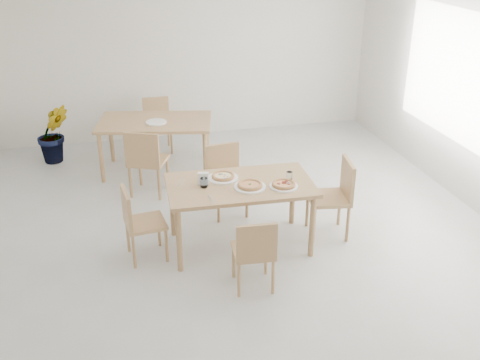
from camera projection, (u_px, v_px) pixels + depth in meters
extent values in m
plane|color=#BABAB5|center=(238.00, 238.00, 6.34)|extent=(7.00, 7.00, 0.00)
plane|color=silver|center=(186.00, 50.00, 8.82)|extent=(6.00, 0.00, 6.00)
plane|color=silver|center=(410.00, 355.00, 2.66)|extent=(6.00, 0.00, 6.00)
cube|color=white|center=(478.00, 85.00, 6.60)|extent=(1.60, 0.02, 3.20)
cube|color=tan|center=(240.00, 185.00, 5.91)|extent=(1.57, 0.93, 0.04)
cylinder|color=tan|center=(179.00, 240.00, 5.61)|extent=(0.06, 0.06, 0.71)
cylinder|color=tan|center=(312.00, 227.00, 5.87)|extent=(0.06, 0.06, 0.71)
cylinder|color=tan|center=(172.00, 207.00, 6.26)|extent=(0.06, 0.06, 0.71)
cylinder|color=tan|center=(292.00, 196.00, 6.51)|extent=(0.06, 0.06, 0.71)
cube|color=tan|center=(253.00, 251.00, 5.37)|extent=(0.41, 0.41, 0.04)
cube|color=tan|center=(257.00, 242.00, 5.13)|extent=(0.39, 0.07, 0.37)
cylinder|color=tan|center=(266.00, 258.00, 5.63)|extent=(0.03, 0.03, 0.37)
cylinder|color=tan|center=(234.00, 261.00, 5.58)|extent=(0.03, 0.03, 0.37)
cylinder|color=tan|center=(273.00, 277.00, 5.33)|extent=(0.03, 0.03, 0.37)
cylinder|color=tan|center=(239.00, 280.00, 5.28)|extent=(0.03, 0.03, 0.37)
cube|color=tan|center=(228.00, 182.00, 6.70)|extent=(0.46, 0.46, 0.04)
cube|color=tan|center=(222.00, 159.00, 6.77)|extent=(0.42, 0.09, 0.40)
cylinder|color=tan|center=(219.00, 207.00, 6.59)|extent=(0.04, 0.04, 0.41)
cylinder|color=tan|center=(247.00, 202.00, 6.70)|extent=(0.04, 0.04, 0.41)
cylinder|color=tan|center=(209.00, 194.00, 6.89)|extent=(0.04, 0.04, 0.41)
cylinder|color=tan|center=(237.00, 190.00, 7.01)|extent=(0.04, 0.04, 0.41)
cube|color=tan|center=(146.00, 223.00, 5.83)|extent=(0.44, 0.44, 0.04)
cube|color=tan|center=(127.00, 208.00, 5.68)|extent=(0.09, 0.40, 0.38)
cylinder|color=tan|center=(167.00, 246.00, 5.83)|extent=(0.03, 0.03, 0.39)
cylinder|color=tan|center=(159.00, 230.00, 6.12)|extent=(0.03, 0.03, 0.39)
cylinder|color=tan|center=(134.00, 252.00, 5.72)|extent=(0.03, 0.03, 0.39)
cylinder|color=tan|center=(128.00, 236.00, 6.01)|extent=(0.03, 0.03, 0.39)
cube|color=tan|center=(328.00, 198.00, 6.25)|extent=(0.50, 0.50, 0.04)
cube|color=tan|center=(348.00, 179.00, 6.17)|extent=(0.11, 0.44, 0.42)
cylinder|color=tan|center=(307.00, 209.00, 6.51)|extent=(0.04, 0.04, 0.43)
cylinder|color=tan|center=(314.00, 226.00, 6.16)|extent=(0.04, 0.04, 0.43)
cylinder|color=tan|center=(339.00, 208.00, 6.53)|extent=(0.04, 0.04, 0.43)
cylinder|color=tan|center=(348.00, 224.00, 6.19)|extent=(0.04, 0.04, 0.43)
cylinder|color=white|center=(250.00, 187.00, 5.80)|extent=(0.33, 0.33, 0.02)
cylinder|color=white|center=(223.00, 178.00, 6.00)|extent=(0.33, 0.33, 0.02)
cylinder|color=white|center=(284.00, 186.00, 5.82)|extent=(0.30, 0.30, 0.02)
cylinder|color=tan|center=(250.00, 186.00, 5.80)|extent=(0.33, 0.33, 0.01)
torus|color=tan|center=(250.00, 185.00, 5.79)|extent=(0.34, 0.34, 0.03)
cylinder|color=#C14C22|center=(250.00, 185.00, 5.79)|extent=(0.26, 0.26, 0.01)
ellipsoid|color=#234C11|center=(250.00, 184.00, 5.79)|extent=(0.05, 0.05, 0.01)
cylinder|color=tan|center=(223.00, 177.00, 6.00)|extent=(0.32, 0.32, 0.01)
torus|color=tan|center=(223.00, 176.00, 5.99)|extent=(0.33, 0.33, 0.03)
cylinder|color=white|center=(223.00, 176.00, 5.99)|extent=(0.24, 0.24, 0.01)
cylinder|color=tan|center=(284.00, 185.00, 5.81)|extent=(0.32, 0.32, 0.01)
torus|color=tan|center=(284.00, 184.00, 5.81)|extent=(0.33, 0.33, 0.03)
cylinder|color=#C14C22|center=(284.00, 184.00, 5.81)|extent=(0.24, 0.24, 0.01)
cylinder|color=white|center=(204.00, 183.00, 5.80)|extent=(0.08, 0.08, 0.10)
cylinder|color=white|center=(289.00, 176.00, 5.98)|extent=(0.06, 0.06, 0.09)
cube|color=silver|center=(203.00, 184.00, 5.87)|extent=(0.13, 0.09, 0.01)
cube|color=white|center=(203.00, 178.00, 5.84)|extent=(0.12, 0.07, 0.12)
cube|color=silver|center=(211.00, 199.00, 5.56)|extent=(0.03, 0.18, 0.01)
cube|color=silver|center=(181.00, 182.00, 5.91)|extent=(0.09, 0.16, 0.01)
cube|color=tan|center=(155.00, 122.00, 7.73)|extent=(1.69, 1.19, 0.04)
cylinder|color=tan|center=(101.00, 158.00, 7.54)|extent=(0.06, 0.06, 0.71)
cylinder|color=tan|center=(205.00, 157.00, 7.57)|extent=(0.06, 0.06, 0.71)
cylinder|color=tan|center=(111.00, 138.00, 8.21)|extent=(0.06, 0.06, 0.71)
cylinder|color=tan|center=(207.00, 138.00, 8.24)|extent=(0.06, 0.06, 0.71)
cube|color=tan|center=(148.00, 161.00, 7.21)|extent=(0.59, 0.59, 0.04)
cube|color=tan|center=(142.00, 149.00, 6.93)|extent=(0.42, 0.22, 0.42)
cylinder|color=tan|center=(168.00, 172.00, 7.45)|extent=(0.04, 0.04, 0.43)
cylinder|color=tan|center=(140.00, 170.00, 7.51)|extent=(0.04, 0.04, 0.43)
cylinder|color=tan|center=(159.00, 185.00, 7.11)|extent=(0.04, 0.04, 0.43)
cylinder|color=tan|center=(130.00, 182.00, 7.17)|extent=(0.04, 0.04, 0.43)
cube|color=tan|center=(158.00, 126.00, 8.56)|extent=(0.40, 0.40, 0.04)
cube|color=tan|center=(156.00, 109.00, 8.63)|extent=(0.40, 0.04, 0.38)
cylinder|color=tan|center=(149.00, 144.00, 8.46)|extent=(0.03, 0.03, 0.39)
cylinder|color=tan|center=(172.00, 142.00, 8.54)|extent=(0.03, 0.03, 0.39)
cylinder|color=tan|center=(147.00, 136.00, 8.76)|extent=(0.03, 0.03, 0.39)
cylinder|color=tan|center=(168.00, 134.00, 8.84)|extent=(0.03, 0.03, 0.39)
cylinder|color=white|center=(156.00, 122.00, 7.64)|extent=(0.28, 0.28, 0.02)
imported|color=#2C651E|center=(54.00, 133.00, 8.17)|extent=(0.56, 0.49, 0.87)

